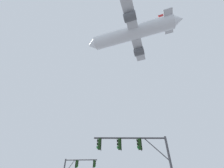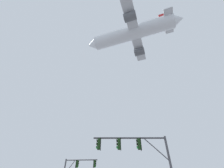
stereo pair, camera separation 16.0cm
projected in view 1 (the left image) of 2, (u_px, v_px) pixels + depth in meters
signal_pole_near at (138, 151)px, 13.00m from camera, size 6.46×0.85×5.74m
airplane at (132, 33)px, 46.39m from camera, size 28.28×21.84×8.05m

